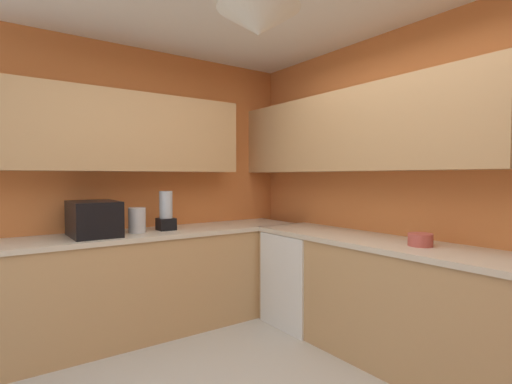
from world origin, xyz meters
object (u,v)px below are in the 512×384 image
at_px(microwave, 94,219).
at_px(kettle, 137,220).
at_px(bowl, 420,240).
at_px(blender_appliance, 166,213).
at_px(dishwasher, 304,278).

xyz_separation_m(microwave, kettle, (0.02, 0.35, -0.03)).
xyz_separation_m(kettle, bowl, (1.81, 1.42, -0.07)).
bearing_deg(kettle, blender_appliance, 94.14).
relative_size(microwave, kettle, 2.17).
relative_size(dishwasher, blender_appliance, 2.40).
bearing_deg(kettle, microwave, -93.23).
xyz_separation_m(dishwasher, microwave, (-0.66, -1.75, 0.62)).
bearing_deg(kettle, bowl, 38.10).
distance_m(microwave, blender_appliance, 0.63).
relative_size(dishwasher, bowl, 5.11).
bearing_deg(dishwasher, bowl, 1.46).
xyz_separation_m(microwave, bowl, (1.83, 1.78, -0.10)).
bearing_deg(microwave, bowl, 44.09).
height_order(bowl, blender_appliance, blender_appliance).
xyz_separation_m(dishwasher, bowl, (1.17, 0.03, 0.52)).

